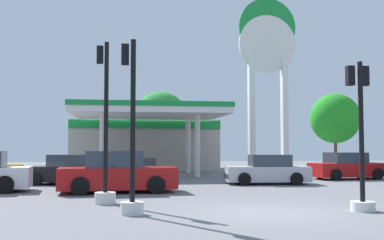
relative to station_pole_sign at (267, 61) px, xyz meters
name	(u,v)px	position (x,y,z in m)	size (l,w,h in m)	color
ground_plane	(270,213)	(-5.79, -18.44, -7.78)	(90.00, 90.00, 0.00)	slate
gas_station	(145,141)	(-8.29, 4.48, -5.52)	(11.01, 13.44, 4.41)	#ADA89E
station_pole_sign	(267,61)	(0.00, 0.00, 0.00)	(4.06, 0.56, 12.22)	white
car_1	(69,171)	(-12.45, -7.87, -7.13)	(4.31, 2.70, 1.44)	black
car_2	(267,171)	(-2.91, -8.99, -7.13)	(4.13, 2.12, 1.43)	black
car_3	(348,167)	(2.63, -6.26, -7.10)	(4.33, 2.24, 1.49)	black
car_4	(117,174)	(-10.09, -12.14, -7.03)	(4.72, 2.36, 1.64)	black
traffic_signal_0	(105,154)	(-10.41, -15.82, -6.20)	(0.66, 0.69, 5.19)	silver
traffic_signal_1	(361,151)	(-3.14, -18.52, -6.08)	(0.67, 0.69, 4.24)	silver
traffic_signal_2	(131,156)	(-9.60, -18.28, -6.23)	(0.63, 0.67, 4.73)	silver
tree_1	(161,111)	(-6.52, 12.19, -2.64)	(4.37, 4.37, 6.97)	brown
tree_2	(335,118)	(10.08, 10.88, -3.25)	(4.71, 4.71, 6.91)	brown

